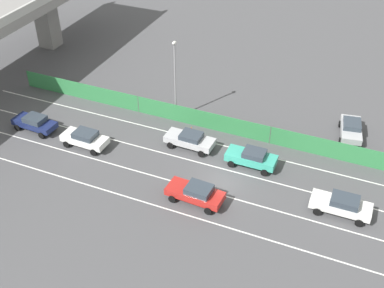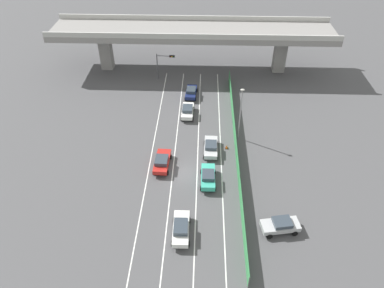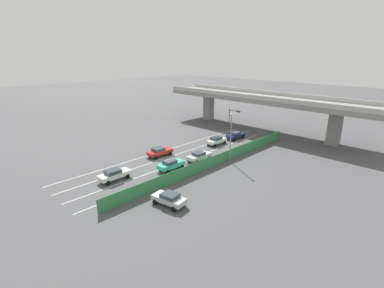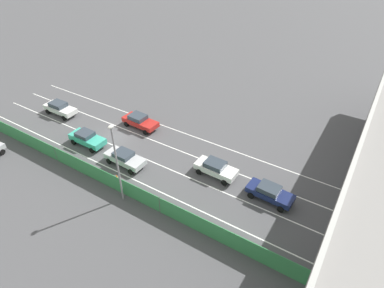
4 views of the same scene
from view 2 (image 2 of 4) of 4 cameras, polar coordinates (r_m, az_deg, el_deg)
ground_plane at (r=48.01m, az=-1.12°, el=-4.51°), size 300.00×300.00×0.00m
lane_line_left_edge at (r=51.96m, az=-6.19°, el=-0.80°), size 0.14×45.43×0.01m
lane_line_mid_left at (r=51.63m, az=-2.65°, el=-0.88°), size 0.14×45.43×0.01m
lane_line_mid_right at (r=51.50m, az=0.93°, el=-0.96°), size 0.14×45.43×0.01m
lane_line_right_edge at (r=51.56m, az=4.51°, el=-1.04°), size 0.14×45.43×0.01m
elevated_overpass at (r=69.40m, az=0.07°, el=16.83°), size 51.36×9.30×8.83m
green_fence at (r=51.13m, az=6.86°, el=-0.29°), size 0.10×41.53×1.85m
car_taxi_teal at (r=46.17m, az=2.54°, el=-5.14°), size 1.97×4.42×1.64m
car_hatchback_white at (r=40.69m, az=-1.74°, el=-13.04°), size 1.99×4.68×1.66m
car_sedan_red at (r=48.46m, az=-4.71°, el=-2.73°), size 2.24×4.73×1.62m
car_sedan_white at (r=57.99m, az=-0.69°, el=5.23°), size 2.07×4.40×1.60m
car_sedan_navy at (r=63.02m, az=-0.13°, el=8.17°), size 2.15×4.47×1.54m
car_sedan_silver at (r=50.73m, az=2.96°, el=-0.47°), size 2.11×4.62×1.53m
parked_wagon_silver at (r=42.15m, az=13.69°, el=-12.20°), size 4.45×2.63×1.55m
traffic_light at (r=67.28m, az=-4.47°, el=12.71°), size 3.32×0.56×4.93m
street_lamp at (r=51.23m, az=7.60°, el=5.28°), size 0.60×0.36×8.29m
traffic_cone at (r=51.85m, az=5.45°, el=-0.43°), size 0.47×0.47×0.62m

